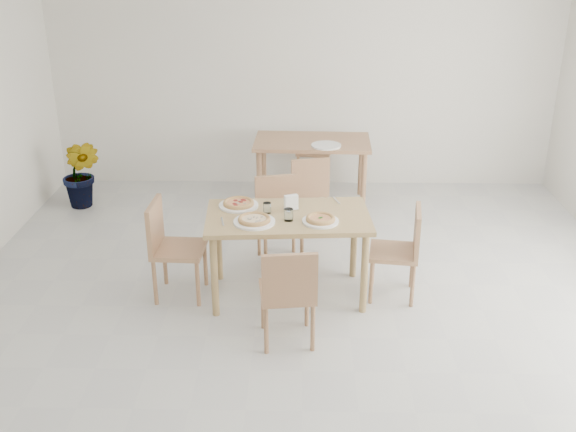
{
  "coord_description": "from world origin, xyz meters",
  "views": [
    {
      "loc": [
        -0.02,
        -4.45,
        2.93
      ],
      "look_at": [
        -0.13,
        0.67,
        0.74
      ],
      "focal_mm": 42.0,
      "sensor_mm": 36.0,
      "label": 1
    }
  ],
  "objects_px": {
    "chair_back_s": "(308,187)",
    "plate_margherita": "(320,221)",
    "plate_mushroom": "(254,222)",
    "chair_north": "(278,213)",
    "main_table": "(288,225)",
    "tumbler_b": "(267,208)",
    "chair_back_n": "(316,144)",
    "plate_empty": "(326,145)",
    "pizza_mushroom": "(254,219)",
    "chair_south": "(288,290)",
    "napkin_holder": "(291,203)",
    "tumbler_a": "(289,215)",
    "chair_west": "(169,242)",
    "pizza_pepperoni": "(239,203)",
    "plate_pepperoni": "(239,205)",
    "pizza_margherita": "(320,219)",
    "chair_east": "(403,246)",
    "potted_plant": "(82,174)",
    "second_table": "(312,149)"
  },
  "relations": [
    {
      "from": "main_table",
      "to": "pizza_mushroom",
      "type": "xyz_separation_m",
      "value": [
        -0.27,
        -0.17,
        0.13
      ]
    },
    {
      "from": "pizza_pepperoni",
      "to": "plate_empty",
      "type": "distance_m",
      "value": 1.92
    },
    {
      "from": "plate_pepperoni",
      "to": "tumbler_a",
      "type": "height_order",
      "value": "tumbler_a"
    },
    {
      "from": "chair_south",
      "to": "napkin_holder",
      "type": "relative_size",
      "value": 5.94
    },
    {
      "from": "main_table",
      "to": "tumbler_a",
      "type": "distance_m",
      "value": 0.18
    },
    {
      "from": "second_table",
      "to": "plate_empty",
      "type": "bearing_deg",
      "value": -53.71
    },
    {
      "from": "main_table",
      "to": "plate_margherita",
      "type": "distance_m",
      "value": 0.32
    },
    {
      "from": "plate_margherita",
      "to": "napkin_holder",
      "type": "xyz_separation_m",
      "value": [
        -0.24,
        0.24,
        0.06
      ]
    },
    {
      "from": "plate_pepperoni",
      "to": "second_table",
      "type": "relative_size",
      "value": 0.26
    },
    {
      "from": "chair_west",
      "to": "chair_back_s",
      "type": "relative_size",
      "value": 1.07
    },
    {
      "from": "pizza_margherita",
      "to": "potted_plant",
      "type": "bearing_deg",
      "value": 141.28
    },
    {
      "from": "pizza_margherita",
      "to": "pizza_mushroom",
      "type": "xyz_separation_m",
      "value": [
        -0.53,
        -0.02,
        0.0
      ]
    },
    {
      "from": "pizza_margherita",
      "to": "napkin_holder",
      "type": "bearing_deg",
      "value": 135.15
    },
    {
      "from": "pizza_mushroom",
      "to": "plate_margherita",
      "type": "bearing_deg",
      "value": 2.46
    },
    {
      "from": "chair_south",
      "to": "plate_margherita",
      "type": "xyz_separation_m",
      "value": [
        0.25,
        0.63,
        0.28
      ]
    },
    {
      "from": "chair_back_s",
      "to": "plate_margherita",
      "type": "bearing_deg",
      "value": 81.22
    },
    {
      "from": "chair_east",
      "to": "pizza_pepperoni",
      "type": "xyz_separation_m",
      "value": [
        -1.4,
        0.18,
        0.31
      ]
    },
    {
      "from": "chair_north",
      "to": "plate_empty",
      "type": "xyz_separation_m",
      "value": [
        0.48,
        1.22,
        0.29
      ]
    },
    {
      "from": "pizza_mushroom",
      "to": "chair_back_n",
      "type": "bearing_deg",
      "value": 79.72
    },
    {
      "from": "plate_mushroom",
      "to": "chair_north",
      "type": "bearing_deg",
      "value": 79.48
    },
    {
      "from": "chair_west",
      "to": "plate_pepperoni",
      "type": "height_order",
      "value": "chair_west"
    },
    {
      "from": "pizza_margherita",
      "to": "tumbler_a",
      "type": "relative_size",
      "value": 2.72
    },
    {
      "from": "chair_east",
      "to": "chair_back_n",
      "type": "height_order",
      "value": "chair_back_n"
    },
    {
      "from": "plate_margherita",
      "to": "potted_plant",
      "type": "bearing_deg",
      "value": 141.28
    },
    {
      "from": "chair_north",
      "to": "pizza_margherita",
      "type": "relative_size",
      "value": 2.99
    },
    {
      "from": "napkin_holder",
      "to": "plate_empty",
      "type": "bearing_deg",
      "value": 57.2
    },
    {
      "from": "chair_north",
      "to": "pizza_pepperoni",
      "type": "relative_size",
      "value": 2.3
    },
    {
      "from": "chair_north",
      "to": "second_table",
      "type": "bearing_deg",
      "value": 63.41
    },
    {
      "from": "chair_west",
      "to": "pizza_margherita",
      "type": "xyz_separation_m",
      "value": [
        1.27,
        -0.13,
        0.29
      ]
    },
    {
      "from": "main_table",
      "to": "chair_east",
      "type": "height_order",
      "value": "chair_east"
    },
    {
      "from": "chair_south",
      "to": "second_table",
      "type": "relative_size",
      "value": 0.62
    },
    {
      "from": "tumbler_b",
      "to": "chair_back_n",
      "type": "height_order",
      "value": "tumbler_b"
    },
    {
      "from": "chair_north",
      "to": "plate_pepperoni",
      "type": "relative_size",
      "value": 2.4
    },
    {
      "from": "chair_east",
      "to": "napkin_holder",
      "type": "distance_m",
      "value": 1.01
    },
    {
      "from": "pizza_margherita",
      "to": "tumbler_a",
      "type": "height_order",
      "value": "tumbler_a"
    },
    {
      "from": "pizza_mushroom",
      "to": "plate_pepperoni",
      "type": "bearing_deg",
      "value": 114.51
    },
    {
      "from": "chair_east",
      "to": "pizza_mushroom",
      "type": "xyz_separation_m",
      "value": [
        -1.24,
        -0.17,
        0.31
      ]
    },
    {
      "from": "pizza_mushroom",
      "to": "pizza_pepperoni",
      "type": "bearing_deg",
      "value": 114.51
    },
    {
      "from": "chair_back_s",
      "to": "chair_east",
      "type": "bearing_deg",
      "value": 107.12
    },
    {
      "from": "main_table",
      "to": "plate_mushroom",
      "type": "distance_m",
      "value": 0.33
    },
    {
      "from": "chair_west",
      "to": "chair_south",
      "type": "bearing_deg",
      "value": -124.14
    },
    {
      "from": "chair_north",
      "to": "pizza_mushroom",
      "type": "height_order",
      "value": "chair_north"
    },
    {
      "from": "tumbler_a",
      "to": "chair_back_n",
      "type": "xyz_separation_m",
      "value": [
        0.28,
        2.99,
        -0.32
      ]
    },
    {
      "from": "plate_empty",
      "to": "chair_back_n",
      "type": "bearing_deg",
      "value": 95.55
    },
    {
      "from": "chair_west",
      "to": "chair_back_s",
      "type": "xyz_separation_m",
      "value": [
        1.18,
        1.45,
        -0.03
      ]
    },
    {
      "from": "tumbler_b",
      "to": "chair_back_s",
      "type": "height_order",
      "value": "tumbler_b"
    },
    {
      "from": "plate_mushroom",
      "to": "plate_pepperoni",
      "type": "bearing_deg",
      "value": 114.51
    },
    {
      "from": "plate_pepperoni",
      "to": "tumbler_a",
      "type": "bearing_deg",
      "value": -33.83
    },
    {
      "from": "plate_empty",
      "to": "chair_south",
      "type": "bearing_deg",
      "value": -97.55
    },
    {
      "from": "napkin_holder",
      "to": "chair_back_n",
      "type": "xyz_separation_m",
      "value": [
        0.26,
        2.78,
        -0.34
      ]
    }
  ]
}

